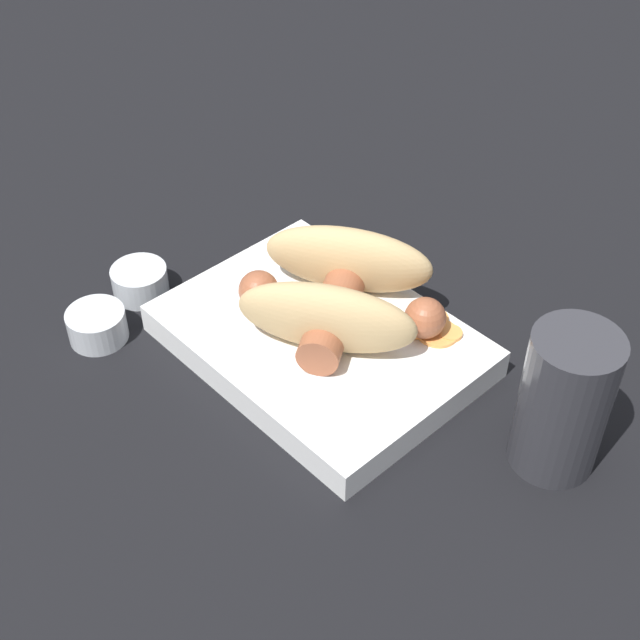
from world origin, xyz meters
TOP-DOWN VIEW (x-y plane):
  - ground_plane at (0.00, 0.00)m, footprint 3.00×3.00m
  - food_tray at (0.00, 0.00)m, footprint 0.26×0.19m
  - bread_roll at (-0.00, 0.02)m, footprint 0.19×0.18m
  - sausage at (0.00, 0.02)m, footprint 0.16×0.14m
  - pickled_veggies at (0.06, 0.07)m, footprint 0.06×0.06m
  - condiment_cup_near at (-0.17, -0.07)m, footprint 0.05×0.05m
  - condiment_cup_far at (-0.15, -0.13)m, footprint 0.05×0.05m
  - drink_glass at (0.20, 0.05)m, footprint 0.07×0.07m

SIDE VIEW (x-z plane):
  - ground_plane at x=0.00m, z-range 0.00..0.00m
  - condiment_cup_near at x=-0.17m, z-range 0.00..0.03m
  - condiment_cup_far at x=-0.15m, z-range 0.00..0.03m
  - food_tray at x=0.00m, z-range 0.00..0.03m
  - pickled_veggies at x=0.06m, z-range 0.03..0.03m
  - sausage at x=0.00m, z-range 0.03..0.06m
  - bread_roll at x=0.00m, z-range 0.03..0.09m
  - drink_glass at x=0.20m, z-range 0.00..0.12m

